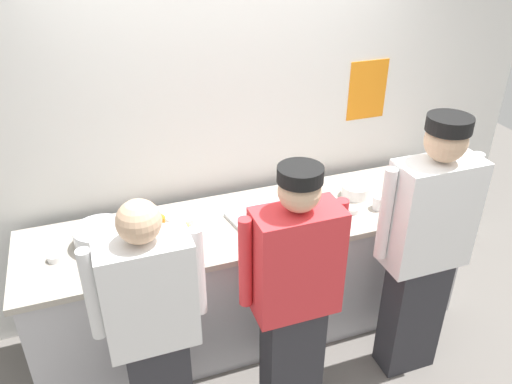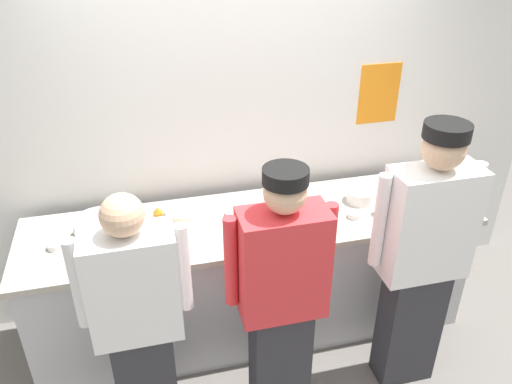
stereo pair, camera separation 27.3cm
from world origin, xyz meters
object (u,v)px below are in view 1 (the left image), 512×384
Objects in this scene: ramekin_yellow_sauce at (146,228)px; ramekin_orange_sauce at (399,173)px; mixing_bowl_steel at (101,236)px; sheet_tray at (268,217)px; deli_cup at (379,203)px; ramekin_red_sauce at (55,257)px; chefs_knife at (318,208)px; plate_stack_front at (356,191)px; plate_stack_rear at (182,216)px; chef_far_right at (425,247)px; ramekin_green_sauce at (352,210)px; squeeze_bottle_primary at (397,175)px; chef_near_left at (153,328)px; chef_center at (294,294)px; squeeze_bottle_secondary at (187,237)px; squeeze_bottle_spare at (161,226)px.

ramekin_orange_sauce is (1.90, 0.10, 0.00)m from ramekin_yellow_sauce.
sheet_tray is at bearing -3.32° from mixing_bowl_steel.
mixing_bowl_steel is 3.45× the size of deli_cup.
ramekin_yellow_sauce is at bearing 13.25° from ramekin_red_sauce.
ramekin_yellow_sauce is at bearing 173.82° from chefs_knife.
plate_stack_front reaches higher than chefs_knife.
ramekin_red_sauce reaches higher than sheet_tray.
sheet_tray is 5.48× the size of ramekin_red_sauce.
chef_far_right is at bearing -32.81° from plate_stack_rear.
ramekin_green_sauce is (1.08, -0.30, -0.00)m from plate_stack_rear.
ramekin_green_sauce is (-0.12, -0.18, -0.02)m from plate_stack_front.
deli_cup is (-0.00, 0.50, 0.02)m from chef_far_right.
ramekin_red_sauce reaches higher than chefs_knife.
sheet_tray is 1.02m from squeeze_bottle_primary.
chef_near_left is at bearing -152.28° from chefs_knife.
chef_center is (0.76, -0.04, 0.04)m from chef_near_left.
ramekin_orange_sauce is 0.53m from deli_cup.
chef_far_right is 7.41× the size of plate_stack_rear.
chefs_knife is (1.13, -0.12, -0.02)m from ramekin_yellow_sauce.
chef_far_right is (0.85, 0.05, 0.07)m from chef_center.
mixing_bowl_steel is at bearing -179.45° from squeeze_bottle_primary.
mixing_bowl_steel is at bearing 158.63° from chef_far_right.
squeeze_bottle_secondary is 0.36m from ramekin_yellow_sauce.
ramekin_orange_sauce is at bearing 1.47° from plate_stack_rear.
plate_stack_front is at bearing 5.52° from sheet_tray.
plate_stack_rear is at bearing 115.56° from chef_center.
ramekin_red_sauce is 0.31× the size of chefs_knife.
chef_far_right is at bearing -17.06° from ramekin_red_sauce.
squeeze_bottle_spare reaches higher than plate_stack_rear.
ramekin_red_sauce is 0.95× the size of deli_cup.
plate_stack_rear is 0.25m from squeeze_bottle_spare.
chef_center is at bearing -38.81° from mixing_bowl_steel.
deli_cup is at bearing -18.85° from chefs_knife.
chef_center is 0.91m from squeeze_bottle_spare.
squeeze_bottle_spare is (-0.12, 0.17, -0.00)m from squeeze_bottle_secondary.
deli_cup is (1.31, 0.04, -0.05)m from squeeze_bottle_secondary.
ramekin_yellow_sauce is at bearing 125.04° from squeeze_bottle_secondary.
ramekin_green_sauce is at bearing -10.18° from ramekin_yellow_sauce.
chef_near_left is at bearing -105.20° from squeeze_bottle_spare.
sheet_tray is 5.20× the size of deli_cup.
chefs_knife is (1.23, 0.64, 0.09)m from chef_near_left.
ramekin_green_sauce is at bearing -156.73° from squeeze_bottle_primary.
plate_stack_front is at bearing 95.62° from chef_far_right.
chefs_knife is (1.05, -0.00, -0.09)m from squeeze_bottle_spare.
deli_cup is at bearing 17.69° from chef_near_left.
ramekin_green_sauce is at bearing -30.94° from chefs_knife.
plate_stack_rear is 0.50× the size of sheet_tray.
ramekin_orange_sauce is at bearing 11.06° from sheet_tray.
deli_cup reaches higher than ramekin_green_sauce.
ramekin_orange_sauce is at bearing 3.10° from ramekin_yellow_sauce.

